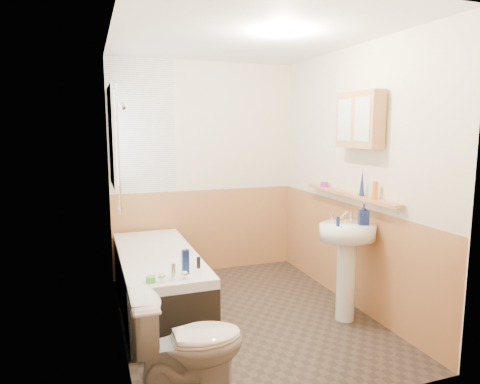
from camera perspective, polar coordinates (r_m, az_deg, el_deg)
name	(u,v)px	position (r m, az deg, el deg)	size (l,w,h in m)	color
floor	(245,316)	(4.14, 0.72, -16.26)	(2.80, 2.80, 0.00)	#2C251F
ceiling	(246,36)	(3.83, 0.80, 20.05)	(2.80, 2.80, 0.00)	white
wall_back	(205,169)	(5.12, -4.73, 3.08)	(2.20, 0.02, 2.50)	#EFE3C6
wall_front	(330,213)	(2.53, 11.92, -2.70)	(2.20, 0.02, 2.50)	#EFE3C6
wall_left	(116,189)	(3.56, -16.24, 0.37)	(0.02, 2.80, 2.50)	#EFE3C6
wall_right	(353,178)	(4.30, 14.78, 1.77)	(0.02, 2.80, 2.50)	#EFE3C6
wainscot_right	(348,253)	(4.43, 14.18, -7.91)	(0.01, 2.80, 1.00)	tan
wainscot_front	(324,333)	(2.79, 11.18, -17.91)	(2.20, 0.01, 1.00)	tan
wainscot_back	(206,231)	(5.23, -4.56, -5.15)	(2.20, 0.01, 1.00)	tan
tile_cladding_left	(119,189)	(3.56, -15.89, 0.38)	(0.01, 2.80, 2.50)	white
tile_return_back	(142,127)	(4.94, -12.97, 8.50)	(0.75, 0.01, 1.50)	white
window	(113,137)	(4.48, -16.59, 7.10)	(0.03, 0.79, 0.99)	white
bathtub	(158,280)	(4.25, -10.84, -11.43)	(0.70, 1.80, 0.71)	black
shower_riser	(119,139)	(3.96, -15.80, 6.88)	(0.10, 0.08, 1.15)	silver
toilet	(188,345)	(2.92, -6.91, -19.60)	(0.41, 0.73, 0.72)	white
sink	(347,252)	(3.98, 14.07, -7.75)	(0.52, 0.42, 1.00)	white
pine_shelf	(349,194)	(4.23, 14.36, -0.32)	(0.10, 1.43, 0.03)	tan
medicine_cabinet	(360,120)	(4.04, 15.65, 9.25)	(0.14, 0.56, 0.50)	tan
foam_can	(375,190)	(3.91, 17.57, 0.22)	(0.05, 0.05, 0.16)	orange
green_bottle	(362,183)	(4.05, 15.96, 1.21)	(0.05, 0.05, 0.25)	navy
black_jar	(324,184)	(4.61, 11.17, 1.01)	(0.08, 0.08, 0.05)	purple
soap_bottle	(363,220)	(3.93, 16.14, -3.57)	(0.08, 0.19, 0.09)	navy
clear_bottle	(338,222)	(3.80, 12.94, -3.87)	(0.03, 0.03, 0.09)	navy
blue_gel	(185,262)	(3.52, -7.28, -9.22)	(0.06, 0.04, 0.20)	navy
cream_jar	(151,279)	(3.41, -11.81, -11.32)	(0.07, 0.07, 0.05)	#59C647
orange_bottle	(199,263)	(3.66, -5.55, -9.36)	(0.03, 0.03, 0.10)	black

